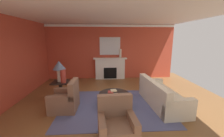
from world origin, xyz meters
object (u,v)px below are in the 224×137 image
at_px(mantel_mirror, 110,46).
at_px(coffee_table, 114,97).
at_px(fireplace, 110,69).
at_px(side_table, 61,90).
at_px(sofa, 161,97).
at_px(vase_on_side_table, 63,76).
at_px(armchair_near_window, 65,101).
at_px(vase_mantel_right, 120,54).
at_px(armchair_facing_fireplace, 117,127).
at_px(table_lamp, 59,67).

distance_m(mantel_mirror, coffee_table, 3.68).
height_order(fireplace, side_table, fireplace).
height_order(mantel_mirror, sofa, mantel_mirror).
bearing_deg(vase_on_side_table, sofa, -7.67).
distance_m(armchair_near_window, vase_mantel_right, 4.11).
distance_m(mantel_mirror, armchair_facing_fireplace, 5.18).
relative_size(armchair_facing_fireplace, table_lamp, 1.27).
relative_size(mantel_mirror, armchair_near_window, 1.17).
bearing_deg(coffee_table, fireplace, 90.00).
relative_size(coffee_table, side_table, 1.43).
height_order(sofa, table_lamp, table_lamp).
bearing_deg(fireplace, armchair_facing_fireplace, -90.60).
bearing_deg(fireplace, vase_on_side_table, -121.78).
height_order(coffee_table, vase_mantel_right, vase_mantel_right).
distance_m(vase_on_side_table, vase_mantel_right, 3.61).
distance_m(fireplace, armchair_facing_fireplace, 4.85).
distance_m(armchair_facing_fireplace, vase_on_side_table, 2.72).
distance_m(sofa, vase_on_side_table, 3.40).
height_order(armchair_near_window, vase_on_side_table, vase_on_side_table).
relative_size(mantel_mirror, armchair_facing_fireplace, 1.17).
xyz_separation_m(coffee_table, table_lamp, (-1.89, 0.58, 0.89)).
distance_m(fireplace, vase_on_side_table, 3.32).
relative_size(mantel_mirror, table_lamp, 1.48).
relative_size(coffee_table, table_lamp, 1.33).
bearing_deg(armchair_facing_fireplace, table_lamp, 130.39).
height_order(mantel_mirror, armchair_facing_fireplace, mantel_mirror).
height_order(fireplace, armchair_facing_fireplace, fireplace).
distance_m(sofa, armchair_near_window, 3.12).
distance_m(armchair_facing_fireplace, side_table, 2.84).
height_order(armchair_facing_fireplace, vase_on_side_table, vase_on_side_table).
bearing_deg(side_table, fireplace, 54.89).
relative_size(sofa, vase_on_side_table, 4.67).
xyz_separation_m(sofa, table_lamp, (-3.46, 0.57, 0.93)).
bearing_deg(fireplace, sofa, -64.14).
bearing_deg(vase_mantel_right, table_lamp, -132.77).
bearing_deg(coffee_table, side_table, 163.05).
relative_size(sofa, table_lamp, 2.89).
bearing_deg(vase_on_side_table, side_table, 141.34).
height_order(sofa, side_table, sofa).
bearing_deg(table_lamp, armchair_near_window, -64.31).
bearing_deg(side_table, table_lamp, 0.00).
xyz_separation_m(fireplace, vase_mantel_right, (0.55, -0.05, 0.85)).
xyz_separation_m(table_lamp, vase_mantel_right, (2.44, 2.63, 0.19)).
xyz_separation_m(mantel_mirror, sofa, (1.58, -3.37, -1.50)).
height_order(armchair_near_window, armchair_facing_fireplace, same).
distance_m(side_table, table_lamp, 0.82).
bearing_deg(fireplace, coffee_table, -90.00).
height_order(armchair_near_window, table_lamp, table_lamp).
distance_m(side_table, vase_mantel_right, 3.73).
xyz_separation_m(sofa, vase_mantel_right, (-1.03, 3.20, 1.11)).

